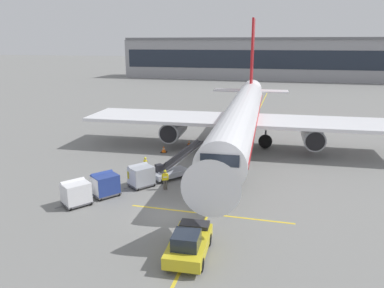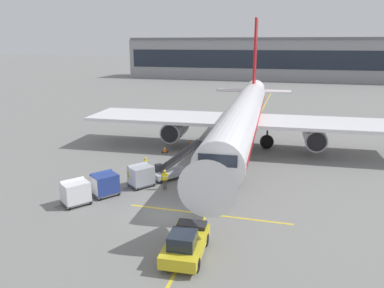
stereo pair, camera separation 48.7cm
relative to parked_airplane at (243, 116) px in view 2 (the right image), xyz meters
name	(u,v)px [view 2 (the right image)]	position (x,y,z in m)	size (l,w,h in m)	color
ground_plane	(165,214)	(-3.01, -18.50, -3.88)	(600.00, 600.00, 0.00)	slate
parked_airplane	(243,116)	(0.00, 0.00, 0.00)	(36.15, 45.91, 15.57)	white
belt_loader	(172,168)	(-4.83, -11.17, -3.00)	(4.28, 4.88, 3.12)	#A3A8B2
baggage_cart_lead	(141,175)	(-6.79, -13.87, -2.88)	(2.48, 2.67, 1.91)	#515156
baggage_cart_second	(105,184)	(-8.81, -16.51, -2.88)	(2.48, 2.67, 1.91)	#515156
baggage_cart_third	(75,192)	(-10.12, -18.67, -2.88)	(2.48, 2.67, 1.91)	#515156
pushback_tug	(185,243)	(0.00, -23.40, -3.05)	(2.34, 4.51, 1.83)	gold
ground_crew_by_loader	(130,176)	(-7.65, -14.23, -2.88)	(0.32, 0.56, 1.74)	black
ground_crew_by_carts	(165,178)	(-4.55, -14.04, -2.88)	(0.52, 0.39, 1.74)	#514C42
ground_crew_marshaller	(146,165)	(-7.45, -11.10, -2.88)	(0.44, 0.44, 1.74)	black
safety_cone_engine_keepout	(191,143)	(-6.23, 0.07, -3.58)	(0.53, 0.53, 0.61)	black
safety_cone_wingtip	(165,149)	(-8.21, -3.60, -3.51)	(0.66, 0.66, 0.75)	black
apron_guidance_line_lead_in	(240,151)	(-0.07, -0.84, -3.87)	(0.20, 110.00, 0.01)	yellow
apron_guidance_line_stop_bar	(208,214)	(0.04, -17.72, -3.87)	(12.00, 0.20, 0.01)	yellow
terminal_building	(276,59)	(-1.24, 88.35, 2.84)	(99.10, 14.98, 13.54)	#939399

